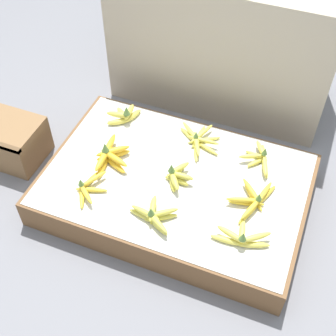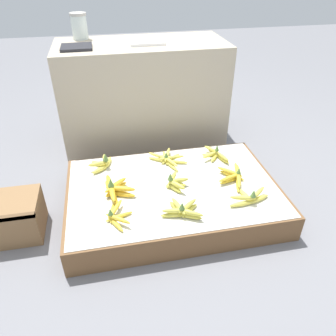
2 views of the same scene
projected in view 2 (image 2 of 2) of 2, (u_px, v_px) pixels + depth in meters
name	position (u px, v px, depth m)	size (l,w,h in m)	color
ground_plane	(173.00, 207.00, 2.01)	(10.00, 10.00, 0.00)	slate
display_platform	(173.00, 197.00, 1.97)	(1.23, 0.82, 0.16)	brown
back_vendor_table	(143.00, 95.00, 2.50)	(1.21, 0.55, 0.77)	tan
wooden_crate	(7.00, 218.00, 1.77)	(0.36, 0.27, 0.22)	olive
banana_bunch_front_left	(116.00, 216.00, 1.67)	(0.15, 0.23, 0.08)	gold
banana_bunch_front_midleft	(182.00, 210.00, 1.70)	(0.22, 0.19, 0.09)	gold
banana_bunch_front_midright	(250.00, 197.00, 1.79)	(0.25, 0.15, 0.10)	#DBCC4C
banana_bunch_middle_left	(115.00, 189.00, 1.84)	(0.18, 0.27, 0.11)	gold
banana_bunch_middle_midleft	(174.00, 182.00, 1.90)	(0.14, 0.19, 0.10)	gold
banana_bunch_middle_midright	(234.00, 176.00, 1.96)	(0.20, 0.28, 0.08)	gold
banana_bunch_back_left	(103.00, 163.00, 2.06)	(0.16, 0.18, 0.11)	#DBCC4C
banana_bunch_back_midleft	(168.00, 159.00, 2.12)	(0.25, 0.26, 0.08)	#DBCC4C
banana_bunch_back_midright	(215.00, 154.00, 2.17)	(0.17, 0.22, 0.09)	#DBCC4C
glass_jar	(79.00, 26.00, 2.32)	(0.12, 0.12, 0.17)	silver
foam_tray_white	(147.00, 42.00, 2.25)	(0.24, 0.17, 0.02)	white
foam_tray_dark	(76.00, 47.00, 2.14)	(0.20, 0.18, 0.02)	#232328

